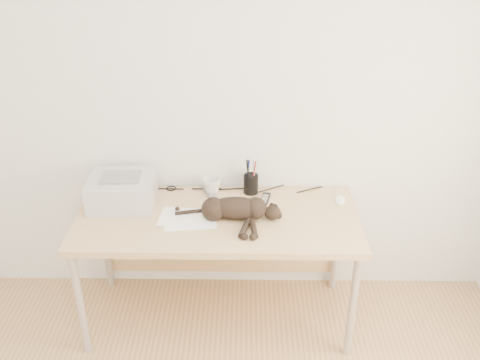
{
  "coord_description": "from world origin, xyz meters",
  "views": [
    {
      "loc": [
        0.16,
        -1.16,
        2.35
      ],
      "look_at": [
        0.13,
        1.34,
        1.0
      ],
      "focal_mm": 40.0,
      "sensor_mm": 36.0,
      "label": 1
    }
  ],
  "objects_px": {
    "cat": "(233,210)",
    "pen_cup": "(251,183)",
    "desk": "(218,228)",
    "mug": "(212,186)",
    "mouse": "(340,199)",
    "printer": "(122,190)"
  },
  "relations": [
    {
      "from": "printer",
      "to": "mug",
      "type": "xyz_separation_m",
      "value": [
        0.51,
        0.12,
        -0.03
      ]
    },
    {
      "from": "desk",
      "to": "pen_cup",
      "type": "height_order",
      "value": "pen_cup"
    },
    {
      "from": "desk",
      "to": "cat",
      "type": "relative_size",
      "value": 2.66
    },
    {
      "from": "desk",
      "to": "mug",
      "type": "bearing_deg",
      "value": 104.5
    },
    {
      "from": "pen_cup",
      "to": "mouse",
      "type": "relative_size",
      "value": 2.06
    },
    {
      "from": "printer",
      "to": "mouse",
      "type": "xyz_separation_m",
      "value": [
        1.28,
        0.04,
        -0.07
      ]
    },
    {
      "from": "pen_cup",
      "to": "printer",
      "type": "bearing_deg",
      "value": -169.74
    },
    {
      "from": "cat",
      "to": "pen_cup",
      "type": "height_order",
      "value": "pen_cup"
    },
    {
      "from": "mug",
      "to": "mouse",
      "type": "relative_size",
      "value": 1.02
    },
    {
      "from": "cat",
      "to": "mug",
      "type": "height_order",
      "value": "cat"
    },
    {
      "from": "mug",
      "to": "mouse",
      "type": "bearing_deg",
      "value": -6.02
    },
    {
      "from": "mug",
      "to": "mouse",
      "type": "distance_m",
      "value": 0.77
    },
    {
      "from": "desk",
      "to": "cat",
      "type": "xyz_separation_m",
      "value": [
        0.09,
        -0.11,
        0.19
      ]
    },
    {
      "from": "mug",
      "to": "mouse",
      "type": "height_order",
      "value": "mug"
    },
    {
      "from": "printer",
      "to": "cat",
      "type": "xyz_separation_m",
      "value": [
        0.65,
        -0.16,
        -0.03
      ]
    },
    {
      "from": "desk",
      "to": "mouse",
      "type": "xyz_separation_m",
      "value": [
        0.72,
        0.09,
        0.15
      ]
    },
    {
      "from": "desk",
      "to": "cat",
      "type": "height_order",
      "value": "cat"
    },
    {
      "from": "pen_cup",
      "to": "mouse",
      "type": "xyz_separation_m",
      "value": [
        0.53,
        -0.1,
        -0.04
      ]
    },
    {
      "from": "printer",
      "to": "mug",
      "type": "distance_m",
      "value": 0.53
    },
    {
      "from": "cat",
      "to": "mug",
      "type": "distance_m",
      "value": 0.31
    },
    {
      "from": "cat",
      "to": "pen_cup",
      "type": "relative_size",
      "value": 2.7
    },
    {
      "from": "mug",
      "to": "pen_cup",
      "type": "height_order",
      "value": "pen_cup"
    }
  ]
}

